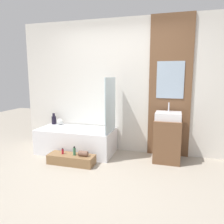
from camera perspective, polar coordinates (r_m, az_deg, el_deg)
The scene contains 13 objects.
ground_plane at distance 3.22m, azimuth -5.15°, elevation -18.58°, with size 12.00×12.00×0.00m, color #A39989.
wall_tiled_back at distance 4.36m, azimuth 2.20°, elevation 6.66°, with size 4.20×0.06×2.60m, color silver.
wall_wood_accent at distance 4.18m, azimuth 14.90°, elevation 6.35°, with size 0.77×0.04×2.60m.
bathtub at distance 4.42m, azimuth -9.28°, elevation -7.36°, with size 1.49×0.72×0.48m.
glass_shower_screen at distance 3.99m, azimuth -0.41°, elevation 1.83°, with size 0.01×0.64×1.00m, color silver.
wooden_step_bench at distance 3.93m, azimuth -10.56°, elevation -12.05°, with size 0.82×0.28×0.17m, color olive.
vanity_cabinet at distance 4.06m, azimuth 14.23°, elevation -7.12°, with size 0.46×0.52×0.75m, color brown.
sink at distance 3.96m, azimuth 14.49°, elevation -1.00°, with size 0.44×0.39×0.29m.
vase_tall_dark at distance 4.87m, azimuth -14.94°, elevation -1.93°, with size 0.10×0.10×0.24m.
vase_round_light at distance 4.78m, azimuth -13.42°, elevation -2.47°, with size 0.13×0.13×0.13m, color silver.
bottle_soap_primary at distance 3.96m, azimuth -12.77°, elevation -9.98°, with size 0.04×0.04×0.10m.
bottle_soap_secondary at distance 3.85m, azimuth -9.80°, elevation -10.07°, with size 0.05×0.05×0.16m.
towel_roll at distance 3.79m, azimuth -7.52°, elevation -10.71°, with size 0.09×0.09×0.16m, color brown.
Camera 1 is at (1.05, -2.64, 1.51)m, focal length 35.00 mm.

